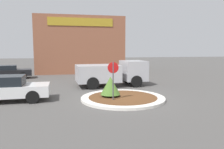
# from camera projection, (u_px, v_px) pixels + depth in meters

# --- Properties ---
(ground_plane) EXTENTS (120.00, 120.00, 0.00)m
(ground_plane) POSITION_uv_depth(u_px,v_px,m) (123.00, 99.00, 12.68)
(ground_plane) COLOR #514F4C
(traffic_island) EXTENTS (4.85, 4.85, 0.14)m
(traffic_island) POSITION_uv_depth(u_px,v_px,m) (123.00, 98.00, 12.67)
(traffic_island) COLOR silver
(traffic_island) RESTS_ON ground_plane
(stop_sign) EXTENTS (0.60, 0.07, 2.23)m
(stop_sign) POSITION_uv_depth(u_px,v_px,m) (113.00, 75.00, 11.76)
(stop_sign) COLOR #4C4C51
(stop_sign) RESTS_ON ground_plane
(island_shrub) EXTENTS (1.16, 1.16, 1.17)m
(island_shrub) POSITION_uv_depth(u_px,v_px,m) (110.00, 86.00, 12.72)
(island_shrub) COLOR brown
(island_shrub) RESTS_ON traffic_island
(utility_truck) EXTENTS (5.53, 2.67, 1.96)m
(utility_truck) POSITION_uv_depth(u_px,v_px,m) (112.00, 73.00, 17.15)
(utility_truck) COLOR #B2B2B7
(utility_truck) RESTS_ON ground_plane
(storefront_building) EXTENTS (10.44, 6.07, 6.75)m
(storefront_building) POSITION_uv_depth(u_px,v_px,m) (79.00, 45.00, 27.80)
(storefront_building) COLOR #93563D
(storefront_building) RESTS_ON ground_plane
(parked_sedan_black) EXTENTS (4.56, 2.43, 1.34)m
(parked_sedan_black) POSITION_uv_depth(u_px,v_px,m) (7.00, 72.00, 21.19)
(parked_sedan_black) COLOR black
(parked_sedan_black) RESTS_ON ground_plane
(parked_sedan_white) EXTENTS (4.40, 1.87, 1.44)m
(parked_sedan_white) POSITION_uv_depth(u_px,v_px,m) (7.00, 88.00, 12.10)
(parked_sedan_white) COLOR silver
(parked_sedan_white) RESTS_ON ground_plane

